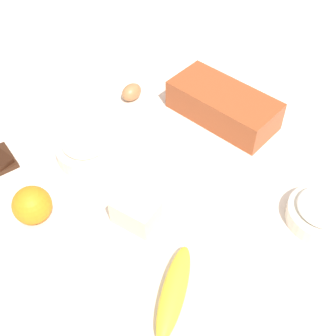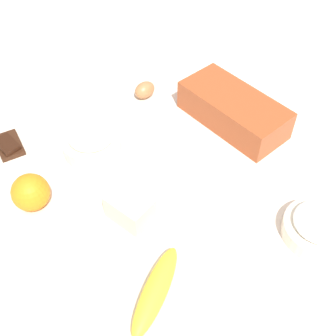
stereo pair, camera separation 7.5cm
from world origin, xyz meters
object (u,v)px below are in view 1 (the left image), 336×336
(sugar_bowl, at_px, (322,211))
(orange_fruit, at_px, (32,205))
(banana, at_px, (174,291))
(loaf_pan, at_px, (223,105))
(flour_bowl, at_px, (86,147))
(butter_block, at_px, (136,212))
(chocolate_plate, at_px, (1,161))
(egg_near_butter, at_px, (132,92))

(sugar_bowl, xyz_separation_m, orange_fruit, (-0.37, -0.47, 0.01))
(banana, relative_size, orange_fruit, 2.33)
(loaf_pan, distance_m, flour_bowl, 0.36)
(loaf_pan, xyz_separation_m, orange_fruit, (-0.00, -0.53, -0.00))
(butter_block, bearing_deg, chocolate_plate, -153.72)
(loaf_pan, distance_m, chocolate_plate, 0.56)
(banana, height_order, egg_near_butter, egg_near_butter)
(egg_near_butter, bearing_deg, loaf_pan, 34.99)
(sugar_bowl, xyz_separation_m, egg_near_butter, (-0.57, -0.09, -0.01))
(banana, distance_m, chocolate_plate, 0.52)
(loaf_pan, relative_size, banana, 1.58)
(banana, bearing_deg, orange_fruit, -158.86)
(loaf_pan, bearing_deg, chocolate_plate, -120.80)
(loaf_pan, height_order, chocolate_plate, loaf_pan)
(loaf_pan, xyz_separation_m, flour_bowl, (-0.09, -0.35, -0.01))
(banana, relative_size, chocolate_plate, 1.46)
(flour_bowl, relative_size, egg_near_butter, 2.34)
(sugar_bowl, relative_size, chocolate_plate, 1.08)
(orange_fruit, height_order, butter_block, orange_fruit)
(butter_block, height_order, egg_near_butter, butter_block)
(loaf_pan, xyz_separation_m, banana, (0.32, -0.41, -0.02))
(orange_fruit, distance_m, egg_near_butter, 0.44)
(sugar_bowl, distance_m, banana, 0.35)
(chocolate_plate, bearing_deg, butter_block, 26.28)
(orange_fruit, relative_size, chocolate_plate, 0.63)
(orange_fruit, xyz_separation_m, egg_near_butter, (-0.21, 0.38, -0.02))
(egg_near_butter, bearing_deg, sugar_bowl, 8.64)
(banana, bearing_deg, butter_block, 167.22)
(sugar_bowl, bearing_deg, orange_fruit, -128.00)
(flour_bowl, height_order, banana, flour_bowl)
(sugar_bowl, distance_m, chocolate_plate, 0.73)
(butter_block, bearing_deg, loaf_pan, 110.56)
(flour_bowl, relative_size, orange_fruit, 1.76)
(egg_near_butter, height_order, chocolate_plate, egg_near_butter)
(orange_fruit, xyz_separation_m, chocolate_plate, (-0.19, 0.00, -0.03))
(sugar_bowl, bearing_deg, loaf_pan, 171.13)
(banana, bearing_deg, loaf_pan, 128.04)
(flour_bowl, height_order, egg_near_butter, flour_bowl)
(flour_bowl, xyz_separation_m, banana, (0.41, -0.05, -0.01))
(banana, bearing_deg, egg_near_butter, 153.50)
(sugar_bowl, bearing_deg, egg_near_butter, -171.36)
(egg_near_butter, bearing_deg, butter_block, -32.68)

